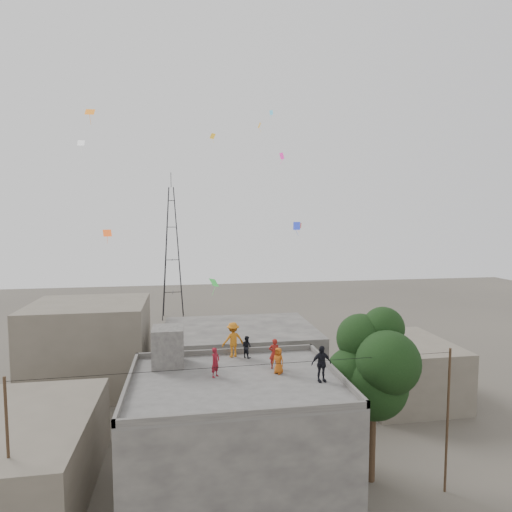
# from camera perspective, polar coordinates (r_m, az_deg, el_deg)

# --- Properties ---
(ground) EXTENTS (140.00, 140.00, 0.00)m
(ground) POSITION_cam_1_polar(r_m,az_deg,el_deg) (24.03, -2.73, -29.84)
(ground) COLOR #48433B
(ground) RESTS_ON ground
(main_building) EXTENTS (10.00, 8.00, 6.10)m
(main_building) POSITION_cam_1_polar(r_m,az_deg,el_deg) (22.43, -2.77, -23.43)
(main_building) COLOR #44413F
(main_building) RESTS_ON ground
(parapet) EXTENTS (10.00, 8.00, 0.30)m
(parapet) POSITION_cam_1_polar(r_m,az_deg,el_deg) (21.09, -2.81, -15.76)
(parapet) COLOR #44413F
(parapet) RESTS_ON main_building
(stair_head_box) EXTENTS (1.60, 1.80, 2.00)m
(stair_head_box) POSITION_cam_1_polar(r_m,az_deg,el_deg) (23.18, -11.64, -11.72)
(stair_head_box) COLOR #44413F
(stair_head_box) RESTS_ON main_building
(neighbor_west) EXTENTS (8.00, 10.00, 4.00)m
(neighbor_west) POSITION_cam_1_polar(r_m,az_deg,el_deg) (26.08, -30.33, -22.43)
(neighbor_west) COLOR #60584C
(neighbor_west) RESTS_ON ground
(neighbor_north) EXTENTS (12.00, 9.00, 5.00)m
(neighbor_north) POSITION_cam_1_polar(r_m,az_deg,el_deg) (35.67, -2.19, -13.36)
(neighbor_north) COLOR #44413F
(neighbor_north) RESTS_ON ground
(neighbor_northwest) EXTENTS (9.00, 8.00, 7.00)m
(neighbor_northwest) POSITION_cam_1_polar(r_m,az_deg,el_deg) (37.83, -21.30, -11.04)
(neighbor_northwest) COLOR #60584C
(neighbor_northwest) RESTS_ON ground
(neighbor_east) EXTENTS (7.00, 8.00, 4.40)m
(neighbor_east) POSITION_cam_1_polar(r_m,az_deg,el_deg) (35.68, 18.83, -14.13)
(neighbor_east) COLOR #60584C
(neighbor_east) RESTS_ON ground
(tree) EXTENTS (4.90, 4.60, 9.10)m
(tree) POSITION_cam_1_polar(r_m,az_deg,el_deg) (23.63, 15.62, -14.01)
(tree) COLOR black
(tree) RESTS_ON ground
(utility_line) EXTENTS (20.12, 0.62, 7.40)m
(utility_line) POSITION_cam_1_polar(r_m,az_deg,el_deg) (21.02, -0.87, -23.09)
(utility_line) COLOR black
(utility_line) RESTS_ON ground
(transmission_tower) EXTENTS (2.97, 2.97, 20.01)m
(transmission_tower) POSITION_cam_1_polar(r_m,az_deg,el_deg) (59.80, -11.11, 0.42)
(transmission_tower) COLOR black
(transmission_tower) RESTS_ON ground
(person_red_adult) EXTENTS (0.62, 0.47, 1.55)m
(person_red_adult) POSITION_cam_1_polar(r_m,az_deg,el_deg) (22.35, 2.47, -12.86)
(person_red_adult) COLOR maroon
(person_red_adult) RESTS_ON main_building
(person_orange_child) EXTENTS (0.73, 0.74, 1.29)m
(person_orange_child) POSITION_cam_1_polar(r_m,az_deg,el_deg) (21.71, 3.00, -13.76)
(person_orange_child) COLOR #AD5013
(person_orange_child) RESTS_ON main_building
(person_dark_child) EXTENTS (0.73, 0.74, 1.21)m
(person_dark_child) POSITION_cam_1_polar(r_m,az_deg,el_deg) (24.03, -1.26, -12.00)
(person_dark_child) COLOR black
(person_dark_child) RESTS_ON main_building
(person_dark_adult) EXTENTS (1.05, 0.55, 1.71)m
(person_dark_adult) POSITION_cam_1_polar(r_m,az_deg,el_deg) (20.85, 8.70, -14.01)
(person_dark_adult) COLOR black
(person_dark_adult) RESTS_ON main_building
(person_orange_adult) EXTENTS (1.39, 1.01, 1.93)m
(person_orange_adult) POSITION_cam_1_polar(r_m,az_deg,el_deg) (24.07, -3.09, -11.07)
(person_orange_adult) COLOR #BC6815
(person_orange_adult) RESTS_ON main_building
(person_red_child) EXTENTS (0.60, 0.62, 1.44)m
(person_red_child) POSITION_cam_1_polar(r_m,az_deg,el_deg) (21.32, -5.44, -13.92)
(person_red_child) COLOR maroon
(person_red_child) RESTS_ON main_building
(kites) EXTENTS (15.95, 14.34, 12.34)m
(kites) POSITION_cam_1_polar(r_m,az_deg,el_deg) (28.64, -5.85, 10.54)
(kites) COLOR #FF591A
(kites) RESTS_ON ground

